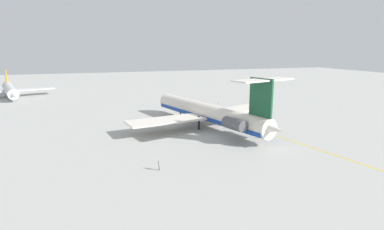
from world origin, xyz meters
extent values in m
plane|color=#ADADA8|center=(0.00, 0.00, 0.00)|extent=(374.37, 374.37, 0.00)
cylinder|color=silver|center=(-0.20, 8.37, 3.64)|extent=(40.61, 15.10, 4.37)
cone|color=silver|center=(19.52, 13.81, 3.64)|extent=(5.50, 5.25, 4.19)
cone|color=silver|center=(-19.93, 2.92, 4.03)|extent=(7.12, 5.27, 3.71)
cube|color=#19429E|center=(-0.20, 8.37, 2.66)|extent=(39.76, 14.95, 0.96)
cube|color=silver|center=(-2.33, 19.48, 2.87)|extent=(9.71, 19.06, 0.44)
cube|color=silver|center=(3.68, -2.26, 2.87)|extent=(13.00, 19.42, 0.44)
cylinder|color=#515156|center=(-14.73, 8.00, 3.97)|extent=(5.93, 3.89, 2.53)
cube|color=silver|center=(-14.52, 7.27, 3.97)|extent=(3.53, 2.21, 0.52)
cylinder|color=#515156|center=(-12.86, 1.23, 3.97)|extent=(5.93, 3.89, 2.53)
cube|color=silver|center=(-13.06, 1.96, 3.97)|extent=(3.53, 2.21, 0.52)
cube|color=#195133|center=(-17.30, 3.64, 9.69)|extent=(5.81, 1.99, 7.73)
cube|color=silver|center=(-18.67, 6.90, 13.24)|extent=(5.64, 7.23, 0.31)
cube|color=silver|center=(-16.80, 0.15, 13.24)|extent=(5.64, 7.23, 0.31)
cylinder|color=black|center=(11.85, 11.69, 1.66)|extent=(0.48, 0.48, 3.31)
cylinder|color=black|center=(-2.45, 11.37, 1.66)|extent=(0.48, 0.48, 3.31)
cylinder|color=black|center=(-0.59, 4.64, 1.66)|extent=(0.48, 0.48, 3.31)
cylinder|color=silver|center=(69.09, 65.93, 2.95)|extent=(31.79, 12.12, 3.82)
cone|color=silver|center=(53.70, 61.71, 2.95)|extent=(3.97, 4.32, 3.63)
cube|color=silver|center=(71.52, 57.06, 2.57)|extent=(9.20, 15.52, 0.46)
cube|color=orange|center=(82.14, 69.51, 7.46)|extent=(4.12, 1.47, 5.20)
cylinder|color=black|center=(69.09, 65.93, 1.28)|extent=(0.46, 0.46, 2.57)
cylinder|color=black|center=(-24.47, 26.19, 0.42)|extent=(0.11, 0.11, 0.85)
cylinder|color=black|center=(-24.32, 26.17, 0.42)|extent=(0.11, 0.11, 0.85)
cylinder|color=gray|center=(-24.39, 26.18, 1.18)|extent=(0.29, 0.29, 0.67)
sphere|color=tan|center=(-24.39, 26.18, 1.65)|extent=(0.27, 0.27, 0.27)
cylinder|color=gray|center=(-24.58, 26.21, 1.22)|extent=(0.08, 0.08, 0.57)
cylinder|color=gray|center=(-24.21, 26.14, 1.22)|extent=(0.08, 0.08, 0.57)
cylinder|color=black|center=(27.13, -0.50, 0.42)|extent=(0.10, 0.10, 0.84)
cylinder|color=black|center=(27.24, -0.60, 0.42)|extent=(0.10, 0.10, 0.84)
cylinder|color=orange|center=(27.18, -0.55, 1.17)|extent=(0.28, 0.28, 0.66)
sphere|color=tan|center=(27.18, -0.55, 1.63)|extent=(0.26, 0.26, 0.26)
cylinder|color=orange|center=(27.05, -0.42, 1.20)|extent=(0.08, 0.08, 0.56)
cylinder|color=orange|center=(27.32, -0.67, 1.20)|extent=(0.08, 0.08, 0.56)
cone|color=#EA590F|center=(29.40, -7.68, 0.28)|extent=(0.40, 0.40, 0.55)
cube|color=gold|center=(-0.20, -0.73, 0.00)|extent=(82.96, 16.49, 0.01)
camera|label=1|loc=(-70.38, 36.15, 19.37)|focal=28.83mm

